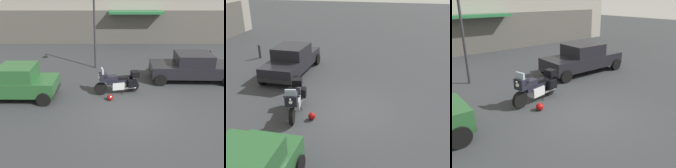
{
  "view_description": "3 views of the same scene",
  "coord_description": "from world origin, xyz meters",
  "views": [
    {
      "loc": [
        -0.84,
        -9.36,
        5.41
      ],
      "look_at": [
        -0.79,
        1.01,
        0.96
      ],
      "focal_mm": 40.48,
      "sensor_mm": 36.0,
      "label": 1
    },
    {
      "loc": [
        -9.3,
        -1.55,
        5.29
      ],
      "look_at": [
        -0.0,
        0.48,
        1.16
      ],
      "focal_mm": 42.22,
      "sensor_mm": 36.0,
      "label": 2
    },
    {
      "loc": [
        -5.31,
        -5.41,
        3.88
      ],
      "look_at": [
        -0.2,
        0.8,
        0.99
      ],
      "focal_mm": 38.65,
      "sensor_mm": 36.0,
      "label": 3
    }
  ],
  "objects": [
    {
      "name": "ground_plane",
      "position": [
        0.0,
        0.0,
        0.0
      ],
      "size": [
        80.0,
        80.0,
        0.0
      ],
      "primitive_type": "plane",
      "color": "#2D3033"
    },
    {
      "name": "motorcycle",
      "position": [
        -0.55,
        2.12,
        0.62
      ],
      "size": [
        2.24,
        1.01,
        1.36
      ],
      "rotation": [
        0.0,
        0.0,
        3.36
      ],
      "color": "black",
      "rests_on": "ground"
    },
    {
      "name": "helmet",
      "position": [
        -0.94,
        1.31,
        0.14
      ],
      "size": [
        0.28,
        0.28,
        0.28
      ],
      "primitive_type": "sphere",
      "color": "#990C0C",
      "rests_on": "ground"
    },
    {
      "name": "car_sedan_far",
      "position": [
        3.58,
        3.84,
        0.78
      ],
      "size": [
        4.61,
        2.0,
        1.56
      ],
      "rotation": [
        0.0,
        0.0,
        -0.02
      ],
      "color": "black",
      "rests_on": "ground"
    },
    {
      "name": "bollard_curbside",
      "position": [
        5.76,
        6.95,
        0.47
      ],
      "size": [
        0.16,
        0.16,
        0.89
      ],
      "color": "#333338",
      "rests_on": "ground"
    }
  ]
}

